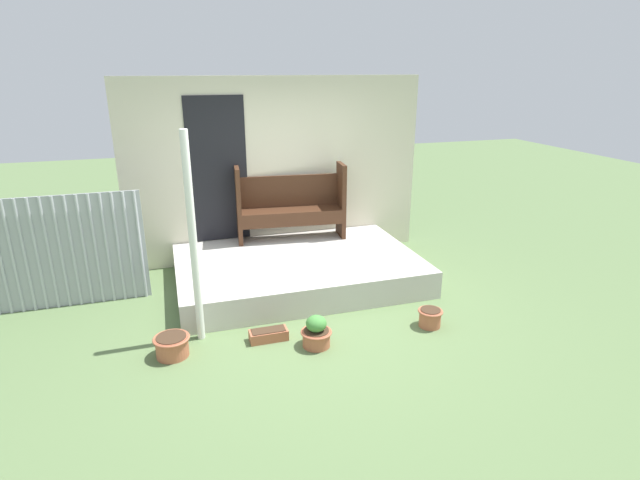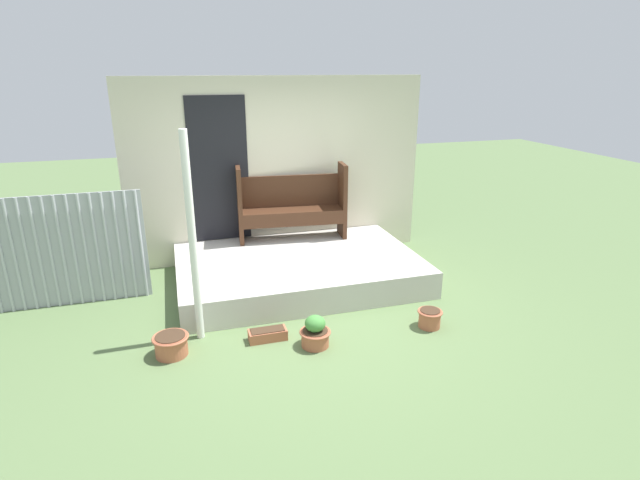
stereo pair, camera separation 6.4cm
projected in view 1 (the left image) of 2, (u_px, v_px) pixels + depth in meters
name	position (u px, v px, depth m)	size (l,w,h in m)	color
ground_plane	(314.00, 317.00, 5.70)	(24.00, 24.00, 0.00)	#5B7547
porch_slab	(298.00, 269.00, 6.59)	(3.10, 2.05, 0.35)	beige
house_wall	(275.00, 170.00, 7.15)	(4.30, 0.08, 2.60)	beige
fence_corrugated	(25.00, 256.00, 5.66)	(2.60, 0.05, 1.35)	#9EA3A8
support_post	(193.00, 241.00, 4.91)	(0.08, 0.08, 2.17)	white
bench	(291.00, 203.00, 7.11)	(1.56, 0.56, 1.07)	#422616
flower_pot_left	(172.00, 345.00, 4.90)	(0.36, 0.36, 0.22)	#B26042
flower_pot_middle	(316.00, 333.00, 5.07)	(0.32, 0.32, 0.34)	#B26042
flower_pot_right	(430.00, 317.00, 5.47)	(0.27, 0.27, 0.20)	#B26042
planter_box_rect	(269.00, 335.00, 5.21)	(0.40, 0.17, 0.12)	#B26042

